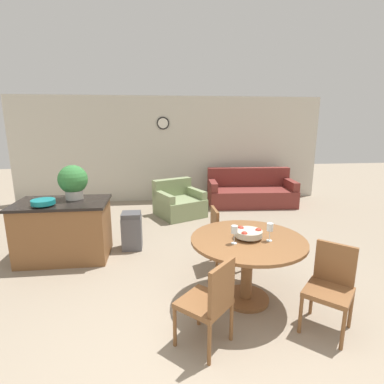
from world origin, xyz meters
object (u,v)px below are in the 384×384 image
dining_chair_near_left (210,300)px  kitchen_island (64,230)px  armchair (179,203)px  trash_bin (132,231)px  fruit_bowl (248,233)px  dining_table (248,253)px  wine_glass_left (234,230)px  wine_glass_right (270,228)px  teal_bowl (43,202)px  potted_plant (73,181)px  dining_chair_near_right (331,283)px  couch (251,193)px  dining_chair_far_side (223,234)px

dining_chair_near_left → kitchen_island: size_ratio=0.65×
armchair → trash_bin: bearing=-142.2°
fruit_bowl → kitchen_island: bearing=149.6°
armchair → dining_chair_near_left: bearing=-114.9°
dining_chair_near_left → fruit_bowl: bearing=4.7°
dining_table → fruit_bowl: size_ratio=4.21×
trash_bin → wine_glass_left: bearing=-55.0°
dining_table → wine_glass_right: 0.40m
kitchen_island → armchair: 2.74m
teal_bowl → kitchen_island: bearing=50.5°
potted_plant → dining_chair_near_right: bearing=-35.6°
dining_table → teal_bowl: 2.90m
dining_chair_near_right → couch: couch is taller
trash_bin → dining_table: bearing=-49.1°
dining_table → dining_chair_near_right: dining_chair_near_right is taller
armchair → wine_glass_left: bearing=-109.1°
dining_table → dining_chair_far_side: bearing=96.3°
dining_chair_near_right → fruit_bowl: 0.95m
wine_glass_left → dining_table: bearing=31.5°
couch → armchair: size_ratio=1.79×
dining_table → wine_glass_left: 0.40m
dining_chair_far_side → trash_bin: 1.57m
wine_glass_left → couch: 4.54m
dining_chair_near_right → wine_glass_left: (-0.89, 0.43, 0.44)m
wine_glass_right → armchair: wine_glass_right is taller
dining_chair_near_right → potted_plant: 3.72m
dining_chair_far_side → fruit_bowl: bearing=4.5°
trash_bin → potted_plant: bearing=-173.8°
trash_bin → fruit_bowl: bearing=-49.1°
dining_chair_near_left → dining_chair_near_right: (1.24, 0.14, 0.00)m
dining_chair_near_right → wine_glass_right: 0.80m
wine_glass_left → armchair: size_ratio=0.17×
dining_chair_near_right → kitchen_island: 3.70m
dining_chair_far_side → wine_glass_left: wine_glass_left is taller
fruit_bowl → potted_plant: potted_plant is taller
dining_chair_near_right → fruit_bowl: fruit_bowl is taller
wine_glass_right → trash_bin: (-1.66, 1.76, -0.62)m
fruit_bowl → kitchen_island: 2.85m
couch → trash_bin: bearing=-135.2°
fruit_bowl → dining_chair_near_right: bearing=-38.6°
dining_table → potted_plant: potted_plant is taller
trash_bin → couch: bearing=41.2°
wine_glass_right → couch: 4.39m
couch → dining_table: bearing=-104.4°
dining_table → dining_chair_far_side: 0.89m
wine_glass_left → dining_chair_near_right: bearing=-26.0°
trash_bin → armchair: (0.90, 1.74, -0.03)m
dining_chair_far_side → couch: (1.43, 3.23, -0.18)m
fruit_bowl → wine_glass_left: size_ratio=1.51×
trash_bin → couch: 3.70m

